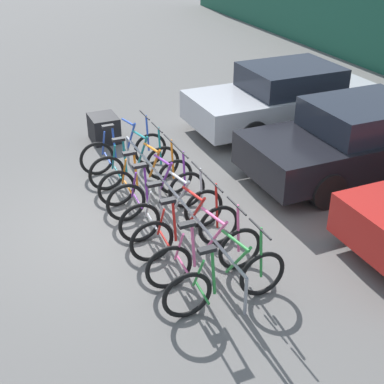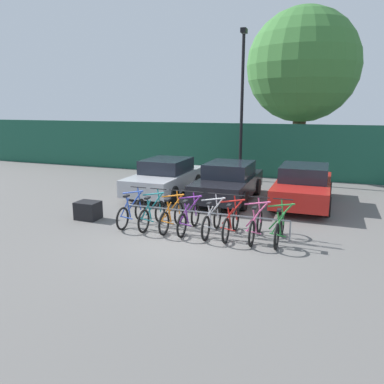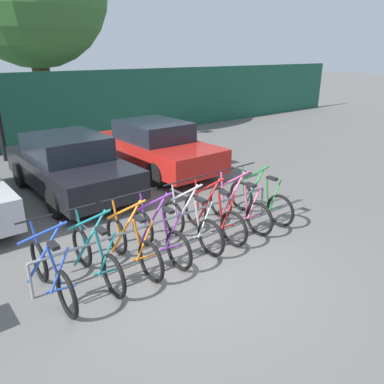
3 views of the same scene
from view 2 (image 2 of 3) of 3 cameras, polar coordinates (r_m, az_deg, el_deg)
The scene contains 17 objects.
ground_plane at distance 10.01m, azimuth -1.05°, elevation -6.99°, with size 120.00×120.00×0.00m, color #605E5B.
hoarding_wall at distance 18.70m, azimuth 9.67°, elevation 6.26°, with size 36.00×0.16×2.61m, color #19513D.
bike_rack at distance 10.38m, azimuth 1.57°, elevation -3.38°, with size 4.82×0.04×0.57m.
bicycle_blue at distance 11.13m, azimuth -9.16°, elevation -3.06°, with size 0.68×1.71×1.05m.
bicycle_teal at distance 10.83m, azimuth -6.09°, elevation -3.42°, with size 0.68×1.71×1.05m.
bicycle_orange at distance 10.58m, azimuth -3.10°, elevation -3.76°, with size 0.68×1.71×1.05m.
bicycle_purple at distance 10.39m, azimuth -0.49°, elevation -4.05°, with size 0.68×1.71×1.05m.
bicycle_silver at distance 10.18m, azimuth 3.04°, elevation -4.42°, with size 0.68×1.71×1.05m.
bicycle_red at distance 10.05m, azimuth 5.97°, elevation -4.72°, with size 0.68×1.71×1.05m.
bicycle_pink at distance 9.91m, azimuth 9.70°, elevation -5.09°, with size 0.68×1.71×1.05m.
bicycle_green at distance 9.83m, azimuth 13.20°, elevation -5.41°, with size 0.68×1.71×1.05m.
car_silver at distance 14.83m, azimuth -4.00°, elevation 2.31°, with size 1.91×4.31×1.40m.
car_black at distance 13.91m, azimuth 5.59°, elevation 1.58°, with size 1.91×4.22×1.40m.
car_red at distance 13.77m, azimuth 16.59°, elevation 0.98°, with size 1.91×4.32×1.40m.
lamp_post at distance 17.72m, azimuth 7.63°, elevation 13.85°, with size 0.24×0.44×6.76m.
cargo_crate at distance 12.00m, azimuth -15.56°, elevation -2.71°, with size 0.70×0.56×0.55m, color black.
tree_behind_hoarding at distance 20.22m, azimuth 16.53°, elevation 17.88°, with size 5.49×5.49×8.12m.
Camera 2 is at (3.45, -8.76, 3.41)m, focal length 35.00 mm.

